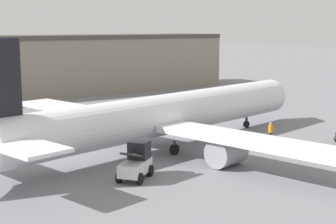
{
  "coord_description": "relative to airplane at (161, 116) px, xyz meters",
  "views": [
    {
      "loc": [
        -26.61,
        -36.54,
        10.7
      ],
      "look_at": [
        0.0,
        0.0,
        3.19
      ],
      "focal_mm": 55.0,
      "sensor_mm": 36.0,
      "label": 1
    }
  ],
  "objects": [
    {
      "name": "ground_plane",
      "position": [
        0.92,
        0.18,
        -2.92
      ],
      "size": [
        400.0,
        400.0,
        0.0
      ],
      "primitive_type": "plane",
      "color": "slate"
    },
    {
      "name": "airplane",
      "position": [
        0.0,
        0.0,
        0.0
      ],
      "size": [
        41.12,
        37.67,
        9.97
      ],
      "rotation": [
        0.0,
        0.0,
        0.19
      ],
      "color": "white",
      "rests_on": "ground_plane"
    },
    {
      "name": "belt_loader_truck",
      "position": [
        -6.64,
        -6.36,
        -1.72
      ],
      "size": [
        3.48,
        3.23,
        2.59
      ],
      "rotation": [
        0.0,
        0.0,
        0.64
      ],
      "color": "silver",
      "rests_on": "ground_plane"
    },
    {
      "name": "terminal_building",
      "position": [
        8.08,
        40.67,
        1.79
      ],
      "size": [
        60.48,
        10.84,
        9.4
      ],
      "color": "gray",
      "rests_on": "ground_plane"
    },
    {
      "name": "ground_crew_worker",
      "position": [
        10.02,
        -3.73,
        -1.94
      ],
      "size": [
        0.4,
        0.4,
        1.84
      ],
      "rotation": [
        0.0,
        0.0,
        4.93
      ],
      "color": "#1E2338",
      "rests_on": "ground_plane"
    }
  ]
}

